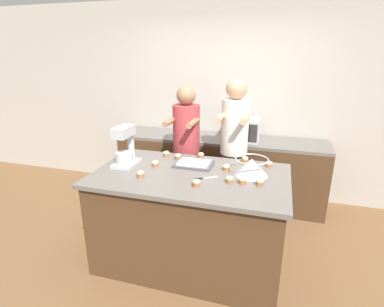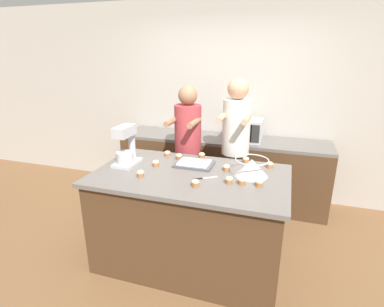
% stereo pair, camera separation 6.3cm
% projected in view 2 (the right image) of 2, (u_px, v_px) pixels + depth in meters
% --- Properties ---
extents(ground_plane, '(16.00, 16.00, 0.00)m').
position_uv_depth(ground_plane, '(190.00, 258.00, 3.07)').
color(ground_plane, brown).
extents(back_wall, '(10.00, 0.06, 2.70)m').
position_uv_depth(back_wall, '(229.00, 101.00, 4.21)').
color(back_wall, '#B2ADA3').
rests_on(back_wall, ground_plane).
extents(island_counter, '(1.79, 1.05, 0.94)m').
position_uv_depth(island_counter, '(190.00, 218.00, 2.92)').
color(island_counter, '#4C331E').
rests_on(island_counter, ground_plane).
extents(back_counter, '(2.80, 0.60, 0.91)m').
position_uv_depth(back_counter, '(221.00, 169.00, 4.18)').
color(back_counter, '#4C331E').
rests_on(back_counter, ground_plane).
extents(person_left, '(0.33, 0.50, 1.66)m').
position_uv_depth(person_left, '(188.00, 152.00, 3.56)').
color(person_left, brown).
rests_on(person_left, ground_plane).
extents(person_right, '(0.32, 0.49, 1.76)m').
position_uv_depth(person_right, '(235.00, 151.00, 3.38)').
color(person_right, brown).
rests_on(person_right, ground_plane).
extents(stand_mixer, '(0.20, 0.30, 0.40)m').
position_uv_depth(stand_mixer, '(126.00, 148.00, 2.94)').
color(stand_mixer, '#B2B7BC').
rests_on(stand_mixer, island_counter).
extents(mixing_bowl, '(0.31, 0.31, 0.16)m').
position_uv_depth(mixing_bowl, '(252.00, 167.00, 2.70)').
color(mixing_bowl, '#BCBCC1').
rests_on(mixing_bowl, island_counter).
extents(baking_tray, '(0.37, 0.26, 0.04)m').
position_uv_depth(baking_tray, '(194.00, 164.00, 2.96)').
color(baking_tray, '#4C4C51').
rests_on(baking_tray, island_counter).
extents(microwave_oven, '(0.45, 0.37, 0.28)m').
position_uv_depth(microwave_oven, '(245.00, 130.00, 3.90)').
color(microwave_oven, '#B7B7BC').
rests_on(microwave_oven, back_counter).
extents(knife, '(0.19, 0.14, 0.01)m').
position_uv_depth(knife, '(204.00, 178.00, 2.66)').
color(knife, '#BCBCC1').
rests_on(knife, island_counter).
extents(cupcake_0, '(0.07, 0.07, 0.06)m').
position_uv_depth(cupcake_0, '(179.00, 156.00, 3.13)').
color(cupcake_0, '#9E6038').
rests_on(cupcake_0, island_counter).
extents(cupcake_1, '(0.07, 0.07, 0.06)m').
position_uv_depth(cupcake_1, '(140.00, 173.00, 2.69)').
color(cupcake_1, '#9E6038').
rests_on(cupcake_1, island_counter).
extents(cupcake_2, '(0.07, 0.07, 0.06)m').
position_uv_depth(cupcake_2, '(270.00, 165.00, 2.90)').
color(cupcake_2, '#9E6038').
rests_on(cupcake_2, island_counter).
extents(cupcake_3, '(0.07, 0.07, 0.06)m').
position_uv_depth(cupcake_3, '(259.00, 183.00, 2.50)').
color(cupcake_3, '#9E6038').
rests_on(cupcake_3, island_counter).
extents(cupcake_4, '(0.07, 0.07, 0.06)m').
position_uv_depth(cupcake_4, '(156.00, 163.00, 2.94)').
color(cupcake_4, '#9E6038').
rests_on(cupcake_4, island_counter).
extents(cupcake_5, '(0.07, 0.07, 0.06)m').
position_uv_depth(cupcake_5, '(246.00, 160.00, 3.04)').
color(cupcake_5, '#9E6038').
rests_on(cupcake_5, island_counter).
extents(cupcake_6, '(0.07, 0.07, 0.06)m').
position_uv_depth(cupcake_6, '(195.00, 183.00, 2.50)').
color(cupcake_6, '#9E6038').
rests_on(cupcake_6, island_counter).
extents(cupcake_7, '(0.07, 0.07, 0.06)m').
position_uv_depth(cupcake_7, '(229.00, 180.00, 2.56)').
color(cupcake_7, '#9E6038').
rests_on(cupcake_7, island_counter).
extents(cupcake_8, '(0.07, 0.07, 0.06)m').
position_uv_depth(cupcake_8, '(226.00, 168.00, 2.83)').
color(cupcake_8, '#9E6038').
rests_on(cupcake_8, island_counter).
extents(cupcake_9, '(0.07, 0.07, 0.06)m').
position_uv_depth(cupcake_9, '(202.00, 155.00, 3.17)').
color(cupcake_9, '#9E6038').
rests_on(cupcake_9, island_counter).
extents(cupcake_10, '(0.07, 0.07, 0.06)m').
position_uv_depth(cupcake_10, '(242.00, 181.00, 2.54)').
color(cupcake_10, '#9E6038').
rests_on(cupcake_10, island_counter).
extents(cupcake_11, '(0.07, 0.07, 0.06)m').
position_uv_depth(cupcake_11, '(167.00, 153.00, 3.22)').
color(cupcake_11, '#9E6038').
rests_on(cupcake_11, island_counter).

